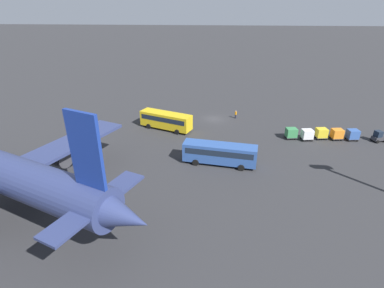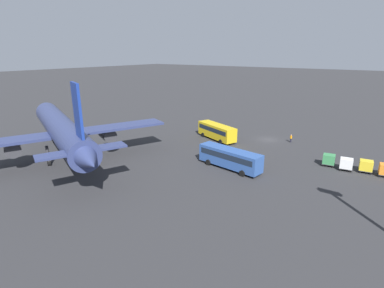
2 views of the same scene
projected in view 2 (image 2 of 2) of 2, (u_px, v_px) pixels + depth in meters
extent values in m
plane|color=#2D2D30|center=(268.00, 140.00, 67.03)|extent=(600.00, 600.00, 0.00)
cylinder|color=navy|center=(61.00, 129.00, 52.95)|extent=(34.05, 17.55, 4.48)
cone|color=navy|center=(46.00, 112.00, 67.99)|extent=(6.18, 5.82, 4.25)
cone|color=navy|center=(88.00, 160.00, 37.74)|extent=(6.92, 5.95, 4.03)
cube|color=navy|center=(121.00, 126.00, 56.95)|extent=(10.37, 16.62, 0.44)
cube|color=navy|center=(77.00, 111.00, 38.51)|extent=(3.37, 1.67, 7.16)
cube|color=navy|center=(83.00, 151.00, 39.82)|extent=(6.72, 11.69, 0.28)
cylinder|color=#38383D|center=(12.00, 148.00, 48.97)|extent=(4.82, 3.88, 2.46)
cylinder|color=#38383D|center=(107.00, 134.00, 57.00)|extent=(4.82, 3.88, 2.46)
cylinder|color=#38383D|center=(53.00, 135.00, 64.04)|extent=(0.50, 0.50, 3.58)
cylinder|color=black|center=(54.00, 141.00, 64.44)|extent=(1.02, 0.81, 0.90)
cylinder|color=#38383D|center=(48.00, 156.00, 51.25)|extent=(0.50, 0.50, 3.58)
cylinder|color=black|center=(49.00, 163.00, 51.65)|extent=(1.02, 0.81, 0.90)
cylinder|color=#38383D|center=(83.00, 150.00, 54.22)|extent=(0.50, 0.50, 3.58)
cylinder|color=black|center=(84.00, 157.00, 54.62)|extent=(1.02, 0.81, 0.90)
cube|color=gold|center=(217.00, 131.00, 66.62)|extent=(10.90, 6.60, 2.95)
cube|color=#192333|center=(217.00, 129.00, 66.47)|extent=(10.13, 6.31, 0.94)
cylinder|color=black|center=(203.00, 135.00, 68.97)|extent=(1.04, 0.66, 1.00)
cylinder|color=black|center=(213.00, 133.00, 70.44)|extent=(1.04, 0.66, 1.00)
cylinder|color=black|center=(220.00, 142.00, 63.65)|extent=(1.04, 0.66, 1.00)
cylinder|color=black|center=(231.00, 140.00, 65.12)|extent=(1.04, 0.66, 1.00)
cube|color=#2D5199|center=(230.00, 158.00, 50.08)|extent=(11.71, 4.37, 2.92)
cube|color=#192333|center=(230.00, 155.00, 49.93)|extent=(10.82, 4.27, 0.94)
cylinder|color=black|center=(208.00, 162.00, 51.91)|extent=(1.03, 0.45, 1.00)
cylinder|color=black|center=(218.00, 158.00, 53.80)|extent=(1.03, 0.45, 1.00)
cylinder|color=black|center=(242.00, 173.00, 47.20)|extent=(1.03, 0.45, 1.00)
cylinder|color=black|center=(252.00, 169.00, 49.10)|extent=(1.03, 0.45, 1.00)
cylinder|color=#1E1E2D|center=(291.00, 140.00, 64.93)|extent=(0.32, 0.32, 0.85)
cylinder|color=orange|center=(291.00, 137.00, 64.71)|extent=(0.38, 0.38, 0.65)
sphere|color=tan|center=(291.00, 135.00, 64.57)|extent=(0.24, 0.24, 0.24)
cylinder|color=black|center=(380.00, 176.00, 46.98)|extent=(0.37, 0.17, 0.36)
cylinder|color=black|center=(379.00, 173.00, 48.07)|extent=(0.37, 0.17, 0.36)
cube|color=#38383D|center=(365.00, 170.00, 48.76)|extent=(2.21, 1.94, 0.10)
cube|color=gold|center=(366.00, 165.00, 48.51)|extent=(2.10, 1.85, 1.60)
cylinder|color=black|center=(360.00, 172.00, 48.62)|extent=(0.37, 0.17, 0.36)
cylinder|color=black|center=(360.00, 169.00, 49.71)|extent=(0.37, 0.17, 0.36)
cylinder|color=black|center=(370.00, 174.00, 47.96)|extent=(0.37, 0.17, 0.36)
cylinder|color=black|center=(370.00, 171.00, 49.04)|extent=(0.37, 0.17, 0.36)
cube|color=#38383D|center=(345.00, 168.00, 49.65)|extent=(2.21, 1.94, 0.10)
cube|color=silver|center=(346.00, 163.00, 49.40)|extent=(2.10, 1.85, 1.60)
cylinder|color=black|center=(340.00, 170.00, 49.51)|extent=(0.37, 0.17, 0.36)
cylinder|color=black|center=(340.00, 167.00, 50.60)|extent=(0.37, 0.17, 0.36)
cylinder|color=black|center=(350.00, 171.00, 48.85)|extent=(0.37, 0.17, 0.36)
cylinder|color=black|center=(350.00, 169.00, 49.93)|extent=(0.37, 0.17, 0.36)
cube|color=#38383D|center=(328.00, 164.00, 51.57)|extent=(2.21, 1.94, 0.10)
cube|color=#38844C|center=(329.00, 159.00, 51.31)|extent=(2.10, 1.85, 1.60)
cylinder|color=black|center=(323.00, 165.00, 51.42)|extent=(0.37, 0.17, 0.36)
cylinder|color=black|center=(324.00, 163.00, 52.51)|extent=(0.37, 0.17, 0.36)
cylinder|color=black|center=(333.00, 167.00, 50.76)|extent=(0.37, 0.17, 0.36)
cylinder|color=black|center=(333.00, 164.00, 51.85)|extent=(0.37, 0.17, 0.36)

